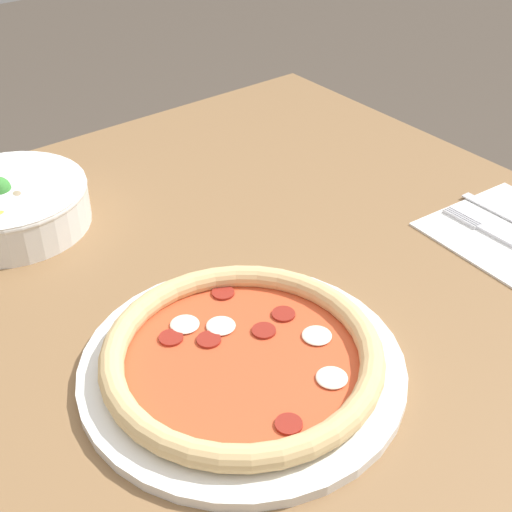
# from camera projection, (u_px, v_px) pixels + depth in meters

# --- Properties ---
(dining_table) EXTENTS (1.23, 1.04, 0.74)m
(dining_table) POSITION_uv_depth(u_px,v_px,m) (178.00, 396.00, 0.83)
(dining_table) COLOR olive
(dining_table) RESTS_ON ground_plane
(pizza) EXTENTS (0.34, 0.34, 0.04)m
(pizza) POSITION_uv_depth(u_px,v_px,m) (242.00, 359.00, 0.73)
(pizza) COLOR white
(pizza) RESTS_ON dining_table
(bowl) EXTENTS (0.21, 0.21, 0.07)m
(bowl) POSITION_uv_depth(u_px,v_px,m) (9.00, 203.00, 0.95)
(bowl) COLOR white
(bowl) RESTS_ON dining_table
(fork) EXTENTS (0.02, 0.19, 0.00)m
(fork) POSITION_uv_depth(u_px,v_px,m) (503.00, 240.00, 0.93)
(fork) COLOR silver
(fork) RESTS_ON napkin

